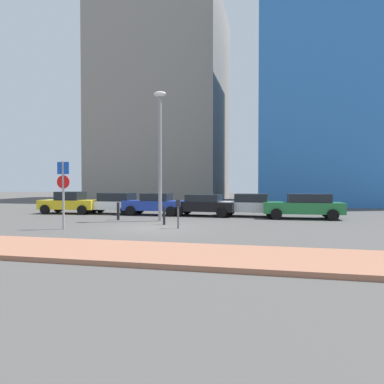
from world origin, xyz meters
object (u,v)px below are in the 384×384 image
parked_car_green (304,206)px  traffic_bollard_mid (164,215)px  parking_meter (178,210)px  traffic_bollard_near (118,211)px  parking_sign_post (63,186)px  street_lamp (160,145)px  parked_car_black (204,204)px  parked_car_white (114,203)px  parked_car_blue (155,204)px  parked_car_silver (250,205)px  parked_car_yellow (70,203)px

parked_car_green → traffic_bollard_mid: 8.53m
parking_meter → traffic_bollard_near: size_ratio=1.31×
parking_sign_post → street_lamp: street_lamp is taller
parked_car_black → street_lamp: street_lamp is taller
parked_car_white → street_lamp: (4.49, -3.60, 3.43)m
parking_meter → traffic_bollard_near: (-4.29, 2.83, -0.35)m
parking_sign_post → traffic_bollard_mid: parking_sign_post is taller
parked_car_blue → traffic_bollard_mid: (2.22, -5.06, -0.28)m
parked_car_silver → parked_car_green: parked_car_green is taller
parking_sign_post → parking_meter: size_ratio=2.34×
parked_car_white → traffic_bollard_near: bearing=-61.1°
parked_car_green → parking_sign_post: bearing=-146.2°
traffic_bollard_mid → parked_car_white: bearing=135.1°
parked_car_green → parking_sign_post: size_ratio=1.48×
street_lamp → parked_car_white: bearing=141.3°
parked_car_yellow → parked_car_blue: parked_car_yellow is taller
parking_meter → parked_car_blue: bearing=117.5°
parked_car_yellow → parked_car_silver: 12.29m
parked_car_green → street_lamp: street_lamp is taller
street_lamp → parked_car_black: bearing=63.4°
parked_car_blue → traffic_bollard_mid: bearing=-66.3°
traffic_bollard_near → traffic_bollard_mid: bearing=-25.8°
parked_car_blue → street_lamp: bearing=-66.7°
parked_car_yellow → street_lamp: (7.56, -3.18, 3.42)m
parked_car_silver → traffic_bollard_near: parked_car_silver is taller
parked_car_green → parking_meter: 8.49m
parked_car_silver → parking_meter: bearing=-113.6°
parked_car_black → parked_car_blue: bearing=-178.6°
parked_car_blue → parked_car_silver: bearing=3.0°
parking_sign_post → traffic_bollard_mid: 4.97m
street_lamp → traffic_bollard_near: street_lamp is taller
parked_car_black → street_lamp: size_ratio=0.59×
parked_car_white → parked_car_silver: size_ratio=0.97×
parked_car_yellow → parking_sign_post: size_ratio=1.31×
parked_car_black → parked_car_green: size_ratio=0.93×
parked_car_blue → traffic_bollard_near: (-0.99, -3.50, -0.24)m
parked_car_yellow → traffic_bollard_mid: bearing=-30.0°
parking_sign_post → parking_meter: (4.98, 1.41, -1.08)m
parking_sign_post → parked_car_black: bearing=57.8°
parked_car_black → parking_meter: size_ratio=3.22×
traffic_bollard_near → traffic_bollard_mid: size_ratio=1.07×
parked_car_silver → traffic_bollard_near: size_ratio=4.23×
parked_car_blue → parked_car_silver: parked_car_silver is taller
parked_car_yellow → traffic_bollard_near: 6.04m
parked_car_yellow → traffic_bollard_near: bearing=-32.5°
parked_car_white → street_lamp: street_lamp is taller
parking_meter → parking_sign_post: bearing=-164.2°
parked_car_black → parked_car_silver: parked_car_silver is taller
traffic_bollard_near → parked_car_green: bearing=16.9°
parked_car_white → parking_meter: 9.04m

